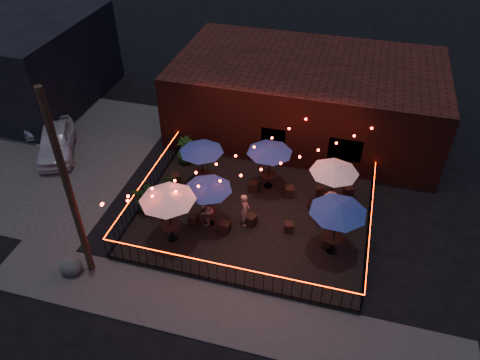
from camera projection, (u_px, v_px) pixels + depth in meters
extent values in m
plane|color=black|center=(240.00, 249.00, 19.40)|extent=(110.00, 110.00, 0.00)
cube|color=black|center=(252.00, 216.00, 20.86)|extent=(10.00, 8.00, 0.15)
cube|color=#3A3835|center=(217.00, 312.00, 16.93)|extent=(18.00, 2.50, 0.05)
cube|color=#3A3835|center=(44.00, 151.00, 24.91)|extent=(11.00, 12.00, 0.02)
cube|color=#3A180F|center=(307.00, 97.00, 25.47)|extent=(14.00, 8.00, 4.00)
cube|color=black|center=(273.00, 146.00, 23.32)|extent=(1.20, 0.24, 2.20)
cube|color=black|center=(345.00, 149.00, 22.28)|extent=(1.60, 0.24, 1.20)
cylinder|color=#382517|center=(69.00, 192.00, 16.07)|extent=(0.26, 0.26, 8.00)
cube|color=black|center=(226.00, 282.00, 17.75)|extent=(10.00, 0.04, 0.04)
cube|color=black|center=(226.00, 266.00, 17.17)|extent=(10.00, 0.04, 0.04)
cube|color=#FF2600|center=(226.00, 265.00, 17.15)|extent=(10.00, 0.03, 0.02)
cube|color=black|center=(149.00, 194.00, 21.80)|extent=(0.04, 8.00, 0.04)
cube|color=black|center=(146.00, 178.00, 21.23)|extent=(0.04, 8.00, 0.04)
cube|color=#FF2600|center=(146.00, 178.00, 21.21)|extent=(0.03, 8.00, 0.02)
cube|color=black|center=(367.00, 235.00, 19.72)|extent=(0.04, 8.00, 0.04)
cube|color=black|center=(371.00, 219.00, 19.14)|extent=(0.04, 8.00, 0.04)
cube|color=#FF2600|center=(371.00, 218.00, 19.12)|extent=(0.03, 8.00, 0.02)
cylinder|color=black|center=(173.00, 238.00, 19.65)|extent=(0.46, 0.46, 0.03)
cylinder|color=black|center=(172.00, 232.00, 19.42)|extent=(0.06, 0.06, 0.75)
cylinder|color=black|center=(171.00, 225.00, 19.19)|extent=(0.83, 0.83, 0.04)
cylinder|color=black|center=(170.00, 217.00, 18.89)|extent=(0.05, 0.05, 2.49)
cone|color=silver|center=(167.00, 196.00, 18.21)|extent=(2.90, 2.90, 0.36)
cylinder|color=black|center=(204.00, 184.00, 22.46)|extent=(0.41, 0.41, 0.03)
cylinder|color=black|center=(203.00, 179.00, 22.25)|extent=(0.06, 0.06, 0.67)
cylinder|color=black|center=(203.00, 173.00, 22.04)|extent=(0.75, 0.75, 0.04)
cylinder|color=black|center=(202.00, 166.00, 21.77)|extent=(0.04, 0.04, 2.24)
cone|color=navy|center=(201.00, 149.00, 21.16)|extent=(2.37, 2.37, 0.33)
cylinder|color=black|center=(210.00, 223.00, 20.37)|extent=(0.41, 0.41, 0.03)
cylinder|color=black|center=(210.00, 217.00, 20.17)|extent=(0.06, 0.06, 0.67)
cylinder|color=black|center=(209.00, 211.00, 19.95)|extent=(0.74, 0.74, 0.04)
cylinder|color=black|center=(209.00, 204.00, 19.69)|extent=(0.04, 0.04, 2.23)
cone|color=navy|center=(208.00, 186.00, 19.08)|extent=(2.15, 2.15, 0.33)
cylinder|color=black|center=(268.00, 186.00, 22.36)|extent=(0.42, 0.42, 0.03)
cylinder|color=black|center=(268.00, 180.00, 22.15)|extent=(0.06, 0.06, 0.69)
cylinder|color=black|center=(269.00, 175.00, 21.92)|extent=(0.77, 0.77, 0.04)
cylinder|color=black|center=(269.00, 167.00, 21.65)|extent=(0.04, 0.04, 2.30)
cone|color=navy|center=(270.00, 149.00, 21.02)|extent=(2.75, 2.75, 0.34)
cylinder|color=black|center=(331.00, 250.00, 19.11)|extent=(0.45, 0.45, 0.03)
cylinder|color=black|center=(332.00, 244.00, 18.88)|extent=(0.06, 0.06, 0.74)
cylinder|color=black|center=(333.00, 237.00, 18.65)|extent=(0.82, 0.82, 0.04)
cylinder|color=black|center=(335.00, 229.00, 18.35)|extent=(0.05, 0.05, 2.47)
cone|color=navy|center=(339.00, 208.00, 17.68)|extent=(2.92, 2.92, 0.36)
cylinder|color=black|center=(329.00, 207.00, 21.18)|extent=(0.43, 0.43, 0.03)
cylinder|color=black|center=(329.00, 201.00, 20.97)|extent=(0.06, 0.06, 0.70)
cylinder|color=black|center=(330.00, 195.00, 20.75)|extent=(0.77, 0.77, 0.04)
cylinder|color=black|center=(332.00, 187.00, 20.47)|extent=(0.04, 0.04, 2.32)
cone|color=silver|center=(335.00, 169.00, 19.84)|extent=(2.33, 2.33, 0.34)
cube|color=black|center=(166.00, 218.00, 20.33)|extent=(0.44, 0.44, 0.41)
cube|color=black|center=(193.00, 220.00, 20.23)|extent=(0.40, 0.40, 0.45)
cube|color=black|center=(176.00, 178.00, 22.45)|extent=(0.52, 0.52, 0.48)
cube|color=black|center=(200.00, 177.00, 22.56)|extent=(0.51, 0.51, 0.49)
cube|color=black|center=(225.00, 227.00, 19.83)|extent=(0.45, 0.45, 0.49)
cube|color=black|center=(251.00, 220.00, 20.17)|extent=(0.55, 0.55, 0.50)
cube|color=black|center=(253.00, 186.00, 21.98)|extent=(0.45, 0.45, 0.48)
cube|color=black|center=(289.00, 192.00, 21.65)|extent=(0.51, 0.51, 0.51)
cube|color=black|center=(289.00, 227.00, 19.87)|extent=(0.43, 0.43, 0.44)
cube|color=black|center=(325.00, 243.00, 19.18)|extent=(0.44, 0.44, 0.43)
cube|color=black|center=(320.00, 191.00, 21.79)|extent=(0.37, 0.37, 0.40)
cube|color=black|center=(348.00, 191.00, 21.70)|extent=(0.53, 0.53, 0.48)
imported|color=tan|center=(245.00, 210.00, 19.87)|extent=(0.49, 0.65, 1.60)
imported|color=#DAB68C|center=(206.00, 210.00, 19.88)|extent=(0.74, 0.87, 1.55)
imported|color=beige|center=(330.00, 209.00, 19.80)|extent=(1.31, 1.07, 1.77)
imported|color=#143F12|center=(147.00, 197.00, 20.64)|extent=(1.37, 1.21, 1.45)
imported|color=#163C0F|center=(171.00, 186.00, 21.29)|extent=(0.94, 0.85, 1.41)
imported|color=#123712|center=(185.00, 151.00, 23.43)|extent=(0.89, 0.89, 1.45)
cube|color=#165BAC|center=(169.00, 201.00, 20.93)|extent=(0.66, 0.52, 0.80)
cube|color=silver|center=(168.00, 194.00, 20.67)|extent=(0.71, 0.56, 0.05)
ellipsoid|color=#454440|center=(71.00, 266.00, 18.19)|extent=(1.09, 1.00, 0.70)
imported|color=silver|center=(56.00, 141.00, 24.36)|extent=(3.54, 4.60, 1.46)
imported|color=#A6A4AD|center=(41.00, 114.00, 26.60)|extent=(3.21, 4.17, 1.32)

